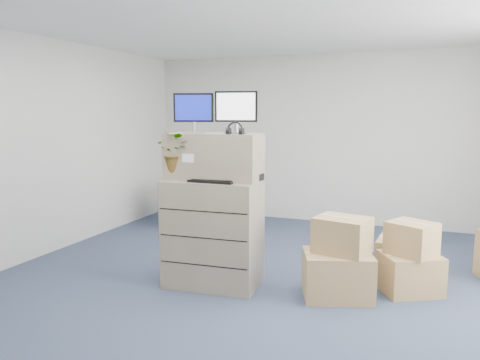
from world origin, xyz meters
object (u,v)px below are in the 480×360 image
at_px(water_bottle, 216,167).
at_px(filing_cabinet_lower, 213,233).
at_px(office_chair, 182,201).
at_px(monitor_left, 194,111).
at_px(keyboard, 213,181).
at_px(potted_plant, 177,158).
at_px(monitor_right, 236,110).

bearing_deg(water_bottle, filing_cabinet_lower, -143.67).
bearing_deg(filing_cabinet_lower, office_chair, 121.24).
bearing_deg(monitor_left, keyboard, -44.40).
height_order(keyboard, potted_plant, potted_plant).
xyz_separation_m(keyboard, water_bottle, (-0.03, 0.16, 0.12)).
height_order(filing_cabinet_lower, monitor_right, monitor_right).
xyz_separation_m(filing_cabinet_lower, monitor_left, (-0.22, 0.01, 1.29)).
xyz_separation_m(monitor_right, keyboard, (-0.19, -0.18, -0.72)).
bearing_deg(filing_cabinet_lower, keyboard, -69.48).
bearing_deg(keyboard, monitor_right, 44.82).
bearing_deg(office_chair, keyboard, 86.58).
xyz_separation_m(monitor_right, office_chair, (-1.92, 2.37, -1.49)).
distance_m(monitor_left, keyboard, 0.77).
bearing_deg(potted_plant, monitor_left, 43.61).
relative_size(monitor_left, keyboard, 0.86).
distance_m(monitor_right, water_bottle, 0.64).
height_order(potted_plant, office_chair, potted_plant).
distance_m(filing_cabinet_lower, monitor_left, 1.31).
distance_m(monitor_left, office_chair, 3.18).
xyz_separation_m(monitor_left, water_bottle, (0.25, 0.02, -0.59)).
bearing_deg(keyboard, filing_cabinet_lower, 115.26).
relative_size(keyboard, water_bottle, 1.82).
relative_size(filing_cabinet_lower, keyboard, 2.36).
bearing_deg(monitor_left, filing_cabinet_lower, -18.86).
bearing_deg(office_chair, water_bottle, 87.86).
xyz_separation_m(monitor_left, monitor_right, (0.46, 0.04, 0.01)).
height_order(monitor_left, keyboard, monitor_left).
relative_size(filing_cabinet_lower, monitor_left, 2.75).
height_order(filing_cabinet_lower, water_bottle, water_bottle).
relative_size(monitor_right, potted_plant, 0.91).
bearing_deg(keyboard, water_bottle, 101.71).
bearing_deg(office_chair, monitor_right, 91.39).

